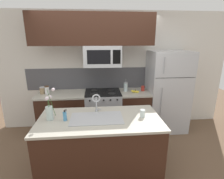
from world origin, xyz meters
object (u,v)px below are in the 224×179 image
object	(u,v)px
stove_range	(103,112)
microwave	(102,56)
spare_glass	(143,113)
flower_vase	(50,111)
banana_bunch	(135,91)
refrigerator	(167,91)
sink_faucet	(96,101)
french_press	(126,87)
storage_jar_medium	(47,90)
storage_jar_tall	(42,90)
coffee_tin	(143,88)
dish_soap_bottle	(65,116)

from	to	relation	value
stove_range	microwave	xyz separation A→B (m)	(0.00, -0.02, 1.23)
spare_glass	flower_vase	size ratio (longest dim) A/B	0.24
banana_bunch	spare_glass	bearing A→B (deg)	-97.50
stove_range	refrigerator	xyz separation A→B (m)	(1.43, 0.02, 0.43)
microwave	banana_bunch	xyz separation A→B (m)	(0.70, -0.04, -0.75)
refrigerator	sink_faucet	world-z (taller)	refrigerator
french_press	sink_faucet	bearing A→B (deg)	-120.60
microwave	sink_faucet	size ratio (longest dim) A/B	2.43
banana_bunch	french_press	size ratio (longest dim) A/B	0.71
stove_range	storage_jar_medium	bearing A→B (deg)	-179.13
microwave	french_press	distance (m)	0.85
microwave	storage_jar_tall	bearing A→B (deg)	178.01
microwave	storage_jar_tall	size ratio (longest dim) A/B	4.98
french_press	coffee_tin	distance (m)	0.39
stove_range	dish_soap_bottle	bearing A→B (deg)	-114.82
banana_bunch	dish_soap_bottle	world-z (taller)	dish_soap_bottle
sink_faucet	flower_vase	bearing A→B (deg)	-163.71
dish_soap_bottle	microwave	bearing A→B (deg)	64.81
microwave	french_press	xyz separation A→B (m)	(0.50, 0.08, -0.68)
banana_bunch	storage_jar_medium	bearing A→B (deg)	178.69
coffee_tin	sink_faucet	size ratio (longest dim) A/B	0.36
sink_faucet	coffee_tin	bearing A→B (deg)	46.37
stove_range	coffee_tin	xyz separation A→B (m)	(0.89, 0.05, 0.50)
storage_jar_tall	banana_bunch	xyz separation A→B (m)	(1.96, -0.08, -0.05)
spare_glass	flower_vase	distance (m)	1.35
refrigerator	storage_jar_tall	xyz separation A→B (m)	(-2.69, 0.00, 0.09)
storage_jar_medium	dish_soap_bottle	bearing A→B (deg)	-65.68
storage_jar_medium	coffee_tin	xyz separation A→B (m)	(2.05, 0.07, -0.03)
french_press	spare_glass	xyz separation A→B (m)	(0.03, -1.32, -0.04)
microwave	storage_jar_medium	size ratio (longest dim) A/B	4.18
sink_faucet	spare_glass	xyz separation A→B (m)	(0.68, -0.23, -0.14)
coffee_tin	sink_faucet	xyz separation A→B (m)	(-1.03, -1.08, 0.14)
microwave	sink_faucet	distance (m)	1.17
stove_range	dish_soap_bottle	size ratio (longest dim) A/B	5.64
banana_bunch	dish_soap_bottle	size ratio (longest dim) A/B	1.15
storage_jar_tall	storage_jar_medium	xyz separation A→B (m)	(0.11, -0.04, 0.01)
storage_jar_medium	flower_vase	distance (m)	1.26
stove_range	flower_vase	world-z (taller)	flower_vase
french_press	sink_faucet	distance (m)	1.27
coffee_tin	refrigerator	bearing A→B (deg)	-3.18
storage_jar_medium	sink_faucet	bearing A→B (deg)	-44.97
microwave	french_press	bearing A→B (deg)	9.13
dish_soap_bottle	spare_glass	distance (m)	1.13
storage_jar_medium	spare_glass	bearing A→B (deg)	-36.26
refrigerator	flower_vase	world-z (taller)	refrigerator
microwave	storage_jar_tall	xyz separation A→B (m)	(-1.26, 0.04, -0.70)
banana_bunch	dish_soap_bottle	distance (m)	1.77
refrigerator	spare_glass	bearing A→B (deg)	-124.90
storage_jar_tall	dish_soap_bottle	bearing A→B (deg)	-62.54
storage_jar_tall	coffee_tin	distance (m)	2.15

